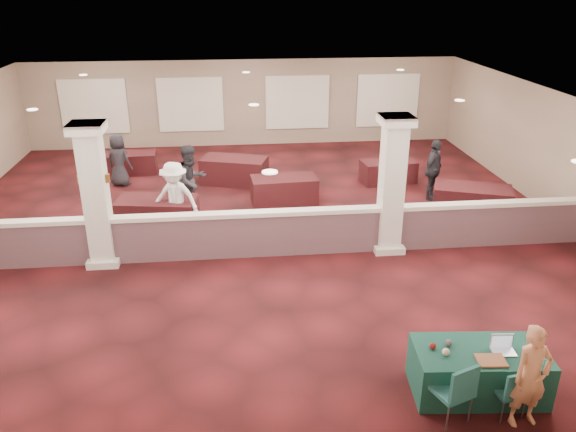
{
  "coord_description": "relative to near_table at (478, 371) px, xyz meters",
  "views": [
    {
      "loc": [
        -0.58,
        -13.12,
        5.89
      ],
      "look_at": [
        0.59,
        -2.0,
        1.17
      ],
      "focal_mm": 35.0,
      "sensor_mm": 36.0,
      "label": 1
    }
  ],
  "objects": [
    {
      "name": "ground",
      "position": [
        -3.04,
        6.5,
        -0.38
      ],
      "size": [
        16.0,
        16.0,
        0.0
      ],
      "primitive_type": "plane",
      "color": "#481215",
      "rests_on": "ground"
    },
    {
      "name": "wall_back",
      "position": [
        -3.04,
        14.5,
        1.22
      ],
      "size": [
        16.0,
        0.04,
        3.2
      ],
      "primitive_type": "cube",
      "color": "#7E6B57",
      "rests_on": "ground"
    },
    {
      "name": "wall_front",
      "position": [
        -3.04,
        -1.5,
        1.22
      ],
      "size": [
        16.0,
        0.04,
        3.2
      ],
      "primitive_type": "cube",
      "color": "#7E6B57",
      "rests_on": "ground"
    },
    {
      "name": "wall_right",
      "position": [
        4.96,
        6.5,
        1.22
      ],
      "size": [
        0.04,
        16.0,
        3.2
      ],
      "primitive_type": "cube",
      "color": "#7E6B57",
      "rests_on": "ground"
    },
    {
      "name": "ceiling",
      "position": [
        -3.04,
        6.5,
        2.82
      ],
      "size": [
        16.0,
        16.0,
        0.02
      ],
      "primitive_type": "cube",
      "color": "white",
      "rests_on": "wall_back"
    },
    {
      "name": "partition_wall",
      "position": [
        -3.04,
        5.0,
        0.19
      ],
      "size": [
        15.6,
        0.28,
        1.1
      ],
      "color": "brown",
      "rests_on": "ground"
    },
    {
      "name": "column_left",
      "position": [
        -6.54,
        5.0,
        1.26
      ],
      "size": [
        0.72,
        0.72,
        3.2
      ],
      "color": "silver",
      "rests_on": "ground"
    },
    {
      "name": "column_right",
      "position": [
        -0.04,
        5.0,
        1.26
      ],
      "size": [
        0.72,
        0.72,
        3.2
      ],
      "color": "silver",
      "rests_on": "ground"
    },
    {
      "name": "sconce_left",
      "position": [
        -6.82,
        5.0,
        1.62
      ],
      "size": [
        0.12,
        0.12,
        0.18
      ],
      "color": "brown",
      "rests_on": "column_left"
    },
    {
      "name": "sconce_right",
      "position": [
        -6.26,
        5.0,
        1.62
      ],
      "size": [
        0.12,
        0.12,
        0.18
      ],
      "color": "brown",
      "rests_on": "column_left"
    },
    {
      "name": "near_table",
      "position": [
        0.0,
        0.0,
        0.0
      ],
      "size": [
        2.05,
        1.16,
        0.76
      ],
      "primitive_type": "cube",
      "rotation": [
        0.0,
        0.0,
        -0.09
      ],
      "color": "#0F392F",
      "rests_on": "ground"
    },
    {
      "name": "conf_chair_main",
      "position": [
        0.24,
        -0.58,
        0.12
      ],
      "size": [
        0.47,
        0.47,
        0.84
      ],
      "rotation": [
        0.0,
        0.0,
        0.12
      ],
      "color": "#1B4F4E",
      "rests_on": "ground"
    },
    {
      "name": "conf_chair_side",
      "position": [
        -0.6,
        -0.59,
        0.22
      ],
      "size": [
        0.65,
        0.65,
        1.01
      ],
      "rotation": [
        0.0,
        0.0,
        0.37
      ],
      "color": "#1B4F4E",
      "rests_on": "ground"
    },
    {
      "name": "woman",
      "position": [
        0.41,
        -0.7,
        0.42
      ],
      "size": [
        0.62,
        0.45,
        1.59
      ],
      "primitive_type": "imported",
      "rotation": [
        0.0,
        0.0,
        0.13
      ],
      "color": "tan",
      "rests_on": "ground"
    },
    {
      "name": "far_table_front_left",
      "position": [
        -5.54,
        6.8,
        0.02
      ],
      "size": [
        2.1,
        1.29,
        0.8
      ],
      "primitive_type": "cube",
      "rotation": [
        0.0,
        0.0,
        -0.16
      ],
      "color": "black",
      "rests_on": "ground"
    },
    {
      "name": "far_table_front_center",
      "position": [
        -2.16,
        8.29,
        -0.01
      ],
      "size": [
        1.89,
        1.03,
        0.75
      ],
      "primitive_type": "cube",
      "rotation": [
        0.0,
        0.0,
        0.06
      ],
      "color": "black",
      "rests_on": "ground"
    },
    {
      "name": "far_table_front_right",
      "position": [
        2.76,
        6.8,
        0.03
      ],
      "size": [
        2.22,
        1.64,
        0.81
      ],
      "primitive_type": "cube",
      "rotation": [
        0.0,
        0.0,
        -0.36
      ],
      "color": "black",
      "rests_on": "ground"
    },
    {
      "name": "far_table_back_left",
      "position": [
        -6.91,
        11.45,
        -0.04
      ],
      "size": [
        1.69,
        0.91,
        0.67
      ],
      "primitive_type": "cube",
      "rotation": [
        0.0,
        0.0,
        0.06
      ],
      "color": "black",
      "rests_on": "ground"
    },
    {
      "name": "far_table_back_center",
      "position": [
        -3.54,
        10.1,
        0.02
      ],
      "size": [
        2.19,
        1.54,
        0.8
      ],
      "primitive_type": "cube",
      "rotation": [
        0.0,
        0.0,
        -0.3
      ],
      "color": "black",
      "rests_on": "ground"
    },
    {
      "name": "far_table_back_right",
      "position": [
        1.26,
        9.7,
        -0.04
      ],
      "size": [
        1.75,
        1.02,
        0.67
      ],
      "primitive_type": "cube",
      "rotation": [
        0.0,
        0.0,
        0.12
      ],
      "color": "black",
      "rests_on": "ground"
    },
    {
      "name": "attendee_a",
      "position": [
        -4.7,
        7.64,
        0.59
      ],
      "size": [
        1.04,
        1.0,
        1.93
      ],
      "primitive_type": "imported",
      "rotation": [
        0.0,
        0.0,
        0.72
      ],
      "color": "black",
      "rests_on": "ground"
    },
    {
      "name": "attendee_b",
      "position": [
        -5.04,
        6.5,
        0.54
      ],
      "size": [
        1.29,
        0.89,
        1.84
      ],
      "primitive_type": "imported",
      "rotation": [
        0.0,
        0.0,
        -0.32
      ],
      "color": "silver",
      "rests_on": "ground"
    },
    {
      "name": "attendee_c",
      "position": [
        2.11,
        8.11,
        0.5
      ],
      "size": [
        1.05,
        1.09,
        1.75
      ],
      "primitive_type": "imported",
      "rotation": [
        0.0,
        0.0,
        0.84
      ],
      "color": "black",
      "rests_on": "ground"
    },
    {
      "name": "attendee_d",
      "position": [
        -7.04,
        10.25,
        0.43
      ],
      "size": [
        0.91,
        0.72,
        1.62
      ],
      "primitive_type": "imported",
      "rotation": [
        0.0,
        0.0,
        2.71
      ],
      "color": "black",
      "rests_on": "ground"
    },
    {
      "name": "laptop_base",
      "position": [
        0.31,
        -0.08,
        0.39
      ],
      "size": [
        0.36,
        0.27,
        0.02
      ],
      "primitive_type": "cube",
      "rotation": [
        0.0,
        0.0,
        -0.09
      ],
      "color": "silver",
      "rests_on": "near_table"
    },
    {
      "name": "laptop_screen",
      "position": [
        0.32,
        0.04,
        0.51
      ],
      "size": [
        0.34,
        0.04,
        0.23
      ],
      "primitive_type": "cube",
      "rotation": [
        0.0,
        0.0,
        -0.09
      ],
      "color": "silver",
      "rests_on": "near_table"
    },
    {
      "name": "screen_glow",
      "position": [
        0.32,
        0.03,
        0.5
      ],
      "size": [
        0.31,
        0.03,
        0.2
      ],
      "primitive_type": "cube",
      "rotation": [
        0.0,
        0.0,
        -0.09
      ],
      "color": "#AEBDD1",
      "rests_on": "near_table"
    },
    {
      "name": "knitting",
      "position": [
        0.03,
        -0.26,
        0.39
      ],
      "size": [
        0.44,
        0.35,
        0.03
      ],
      "primitive_type": "cube",
      "rotation": [
        0.0,
        0.0,
        -0.09
      ],
      "color": "#CF6321",
      "rests_on": "near_table"
    },
    {
      "name": "yarn_cream",
      "position": [
        -0.58,
        -0.05,
        0.44
      ],
      "size": [
        0.11,
        0.11,
        0.11
      ],
      "primitive_type": "sphere",
      "color": "beige",
      "rests_on": "near_table"
    },
    {
      "name": "yarn_red",
      "position": [
        -0.72,
        0.12,
        0.43
      ],
      "size": [
        0.1,
        0.1,
        0.1
      ],
      "primitive_type": "sphere",
      "color": "#5C1213",
      "rests_on": "near_table"
    },
    {
      "name": "yarn_grey",
      "position": [
        -0.45,
        0.17,
        0.43
      ],
      "size": [
        0.11,
        0.11,
        0.11
      ],
      "primitive_type": "sphere",
      "color": "#4F5055",
      "rests_on": "near_table"
    },
    {
      "name": "scissors",
      "position": [
        0.65,
        -0.35,
        0.38
      ],
      "size": [
        0.13,
        0.04,
        0.01
      ],
      "primitive_type": "cube",
      "rotation": [
        0.0,
        0.0,
        -0.09
      ],
      "color": "red",
      "rests_on": "near_table"
    }
  ]
}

